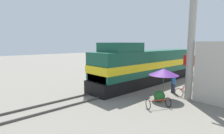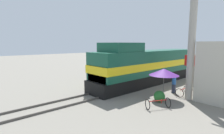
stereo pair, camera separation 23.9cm
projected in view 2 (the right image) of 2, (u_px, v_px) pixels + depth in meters
The scene contains 11 objects.
ground_plane at pixel (135, 86), 18.04m from camera, with size 120.00×120.00×0.00m, color slate.
rail_near at pixel (130, 84), 18.56m from camera, with size 0.08×31.82×0.15m, color #4C4742.
rail_far at pixel (141, 87), 17.50m from camera, with size 0.08×31.82×0.15m, color #4C4742.
locomotive at pixel (149, 66), 19.27m from camera, with size 3.00×15.99×4.46m.
utility_pole at pixel (192, 42), 13.22m from camera, with size 1.80×0.53×8.88m.
vendor_umbrella at pixel (164, 72), 13.79m from camera, with size 2.32×2.32×2.41m.
billboard_sign at pixel (194, 63), 17.46m from camera, with size 1.96×0.12×3.21m.
shrub_cluster at pixel (159, 96), 13.18m from camera, with size 0.85×0.85×0.85m, color #236028.
person_bystander at pixel (174, 83), 15.46m from camera, with size 0.34×0.34×1.67m.
bicycle at pixel (184, 91), 14.82m from camera, with size 0.80×1.67×0.74m.
bicycle_spare at pixel (158, 103), 11.82m from camera, with size 1.35×1.73×0.70m.
Camera 2 is at (11.51, -13.55, 4.38)m, focal length 28.00 mm.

